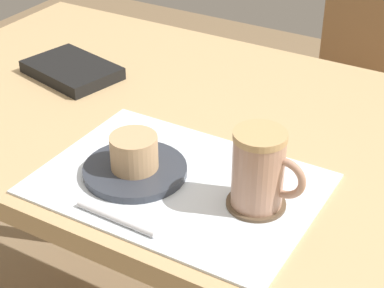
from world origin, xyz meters
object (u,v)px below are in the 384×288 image
dining_table (220,166)px  pastry_plate (135,170)px  pastry (134,152)px  small_book (72,70)px  wooden_chair (364,105)px  coffee_mug (260,169)px

dining_table → pastry_plate: 0.22m
pastry → small_book: bearing=143.7°
small_book → pastry_plate: bearing=-23.3°
dining_table → wooden_chair: size_ratio=1.54×
pastry_plate → coffee_mug: coffee_mug is taller
dining_table → coffee_mug: 0.28m
coffee_mug → dining_table: bearing=130.6°
pastry → small_book: size_ratio=0.40×
coffee_mug → wooden_chair: bearing=95.5°
pastry → coffee_mug: bearing=6.3°
wooden_chair → small_book: size_ratio=4.74×
dining_table → pastry_plate: size_ratio=8.31×
coffee_mug → small_book: 0.55m
pastry → coffee_mug: coffee_mug is taller
pastry → wooden_chair: bearing=83.1°
pastry_plate → dining_table: bearing=77.8°
small_book → dining_table: bearing=8.5°
coffee_mug → small_book: (-0.50, 0.20, -0.05)m
pastry_plate → pastry: 0.03m
dining_table → pastry_plate: pastry_plate is taller
pastry_plate → pastry: size_ratio=2.20×
wooden_chair → pastry: wooden_chair is taller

